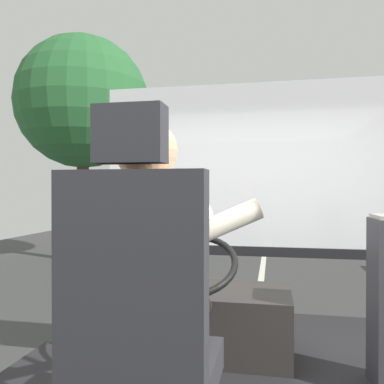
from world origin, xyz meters
The scene contains 8 objects.
ground centered at (0.00, 8.80, -0.02)m, with size 18.00×44.00×0.06m.
driver_seat centered at (-0.22, -0.56, 1.28)m, with size 0.48×0.48×1.30m.
bus_driver centered at (-0.22, -0.44, 1.49)m, with size 0.81×0.60×0.84m.
steering_console centered at (-0.22, 0.67, 0.95)m, with size 1.10×0.97×0.79m.
windshield_panel centered at (0.00, 1.62, 1.78)m, with size 2.50×0.08×1.48m.
street_tree centered at (-4.33, 7.22, 3.87)m, with size 3.20×3.20×5.48m.
parked_car_charcoal centered at (4.44, 16.82, 0.74)m, with size 2.01×4.17×1.43m.
parked_car_red centered at (4.61, 21.92, 0.67)m, with size 1.85×3.91×1.30m.
Camera 1 is at (0.22, -1.84, 1.78)m, focal length 37.51 mm.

